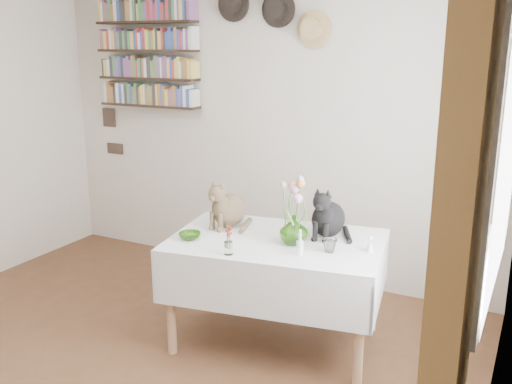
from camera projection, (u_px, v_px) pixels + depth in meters
The scene contains 16 objects.
room at pixel (62, 187), 2.84m from camera, with size 4.08×4.58×2.58m.
window at pixel (504, 167), 2.62m from camera, with size 0.12×1.52×1.32m.
curtain at pixel (453, 287), 1.92m from camera, with size 0.12×0.38×2.10m, color brown.
dining_table at pixel (277, 265), 3.71m from camera, with size 1.47×1.08×0.72m.
tabby_cat at pixel (229, 202), 3.90m from camera, with size 0.23×0.29×0.34m, color brown, non-canonical shape.
black_cat at pixel (329, 210), 3.70m from camera, with size 0.23×0.30×0.35m, color black, non-canonical shape.
flower_vase at pixel (294, 230), 3.56m from camera, with size 0.18×0.18×0.19m, color #64AB2F.
green_bowl at pixel (190, 236), 3.67m from camera, with size 0.14×0.14×0.04m, color #64AB2F.
drinking_glass at pixel (330, 245), 3.43m from camera, with size 0.09×0.09×0.08m, color white.
candlestick at pixel (300, 246), 3.39m from camera, with size 0.04×0.04×0.16m.
berry_jar at pixel (228, 240), 3.38m from camera, with size 0.05×0.05×0.20m.
porcelain_figurine at pixel (370, 245), 3.44m from camera, with size 0.05×0.05×0.10m.
flower_bouquet at pixel (295, 191), 3.51m from camera, with size 0.17×0.12×0.39m.
bookshelf_unit at pixel (147, 55), 5.04m from camera, with size 1.00×0.16×0.91m.
wall_hats at pixel (273, 14), 4.44m from camera, with size 0.98×0.09×0.48m.
wall_art_plaques at pixel (112, 130), 5.51m from camera, with size 0.21×0.02×0.44m.
Camera 1 is at (2.12, -2.01, 1.95)m, focal length 40.00 mm.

